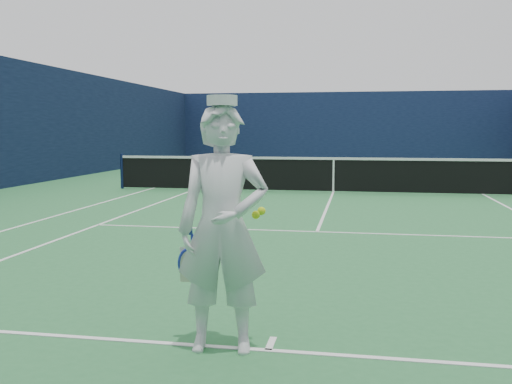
# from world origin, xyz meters

# --- Properties ---
(ground) EXTENTS (80.00, 80.00, 0.00)m
(ground) POSITION_xyz_m (0.00, 0.00, 0.00)
(ground) COLOR #2A703B
(ground) RESTS_ON ground
(court_markings) EXTENTS (11.03, 23.83, 0.01)m
(court_markings) POSITION_xyz_m (0.00, 0.00, 0.00)
(court_markings) COLOR white
(court_markings) RESTS_ON ground
(windscreen_fence) EXTENTS (20.12, 36.12, 4.00)m
(windscreen_fence) POSITION_xyz_m (0.00, 0.00, 2.00)
(windscreen_fence) COLOR #101A3C
(windscreen_fence) RESTS_ON ground
(tennis_net) EXTENTS (12.88, 0.09, 1.07)m
(tennis_net) POSITION_xyz_m (0.00, 0.00, 0.55)
(tennis_net) COLOR #141E4C
(tennis_net) RESTS_ON ground
(tennis_player) EXTENTS (0.85, 0.57, 2.06)m
(tennis_player) POSITION_xyz_m (-0.37, -11.91, 1.01)
(tennis_player) COLOR white
(tennis_player) RESTS_ON ground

